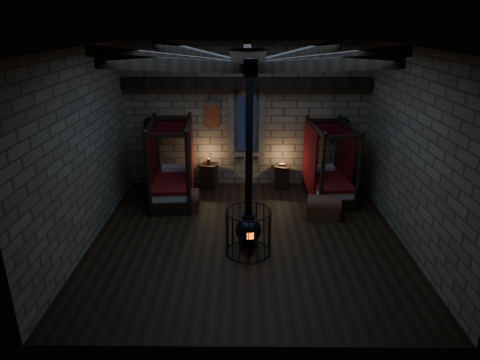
{
  "coord_description": "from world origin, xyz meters",
  "views": [
    {
      "loc": [
        -0.09,
        -8.75,
        4.73
      ],
      "look_at": [
        -0.17,
        0.6,
        1.2
      ],
      "focal_mm": 32.0,
      "sensor_mm": 36.0,
      "label": 1
    }
  ],
  "objects_px": {
    "bed_right": "(328,180)",
    "stove": "(248,227)",
    "bed_left": "(173,181)",
    "trunk_right": "(324,208)",
    "trunk_left": "(183,201)"
  },
  "relations": [
    {
      "from": "trunk_left",
      "to": "trunk_right",
      "type": "xyz_separation_m",
      "value": [
        3.6,
        -0.41,
        0.0
      ]
    },
    {
      "from": "bed_left",
      "to": "stove",
      "type": "distance_m",
      "value": 3.55
    },
    {
      "from": "bed_right",
      "to": "trunk_left",
      "type": "bearing_deg",
      "value": -172.13
    },
    {
      "from": "stove",
      "to": "trunk_left",
      "type": "bearing_deg",
      "value": 119.79
    },
    {
      "from": "bed_right",
      "to": "stove",
      "type": "height_order",
      "value": "stove"
    },
    {
      "from": "bed_left",
      "to": "trunk_left",
      "type": "bearing_deg",
      "value": -66.95
    },
    {
      "from": "bed_left",
      "to": "trunk_right",
      "type": "height_order",
      "value": "bed_left"
    },
    {
      "from": "trunk_left",
      "to": "trunk_right",
      "type": "distance_m",
      "value": 3.62
    },
    {
      "from": "bed_left",
      "to": "stove",
      "type": "bearing_deg",
      "value": -58.97
    },
    {
      "from": "trunk_left",
      "to": "bed_left",
      "type": "bearing_deg",
      "value": 116.8
    },
    {
      "from": "bed_left",
      "to": "stove",
      "type": "height_order",
      "value": "stove"
    },
    {
      "from": "bed_right",
      "to": "stove",
      "type": "xyz_separation_m",
      "value": [
        -2.25,
        -3.09,
        0.1
      ]
    },
    {
      "from": "bed_right",
      "to": "trunk_left",
      "type": "relative_size",
      "value": 2.5
    },
    {
      "from": "stove",
      "to": "trunk_right",
      "type": "bearing_deg",
      "value": 34.65
    },
    {
      "from": "bed_left",
      "to": "bed_right",
      "type": "bearing_deg",
      "value": -1.79
    }
  ]
}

